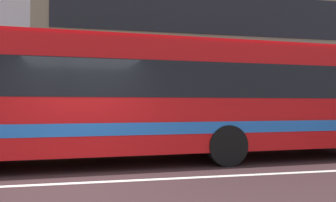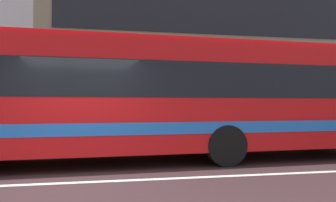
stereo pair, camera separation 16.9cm
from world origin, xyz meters
name	(u,v)px [view 1 (the left image)]	position (x,y,z in m)	size (l,w,h in m)	color
ground_plane	(81,183)	(0.00, 0.00, 0.00)	(160.00, 160.00, 0.00)	#322122
lane_centre_line	(81,183)	(0.00, 0.00, 0.00)	(60.00, 0.16, 0.01)	silver
hedge_row_far	(42,131)	(-1.60, 5.65, 0.57)	(15.88, 1.10, 1.15)	#31742C
apartment_block_right	(204,50)	(7.03, 13.95, 5.06)	(19.11, 11.10, 10.12)	gray
transit_bus	(184,96)	(2.59, 2.18, 1.73)	(12.03, 3.06, 3.14)	red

